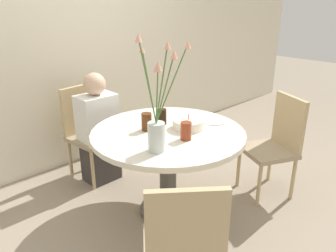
{
  "coord_description": "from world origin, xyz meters",
  "views": [
    {
      "loc": [
        -1.57,
        -1.67,
        1.65
      ],
      "look_at": [
        0.0,
        0.0,
        0.76
      ],
      "focal_mm": 35.0,
      "sensor_mm": 36.0,
      "label": 1
    }
  ],
  "objects_px": {
    "chair_far_back": "(88,128)",
    "birthday_cake": "(188,124)",
    "chair_right_flank": "(277,141)",
    "side_plate": "(214,121)",
    "flower_vase": "(157,120)",
    "drink_glass_2": "(186,131)",
    "chair_left_flank": "(183,247)",
    "drink_glass_1": "(162,117)",
    "drink_glass_0": "(147,122)",
    "person_boy": "(98,132)"
  },
  "relations": [
    {
      "from": "chair_right_flank",
      "to": "side_plate",
      "type": "xyz_separation_m",
      "value": [
        -0.49,
        0.31,
        0.23
      ]
    },
    {
      "from": "drink_glass_1",
      "to": "drink_glass_2",
      "type": "distance_m",
      "value": 0.36
    },
    {
      "from": "chair_left_flank",
      "to": "birthday_cake",
      "type": "distance_m",
      "value": 1.08
    },
    {
      "from": "side_plate",
      "to": "flower_vase",
      "type": "bearing_deg",
      "value": -171.39
    },
    {
      "from": "chair_far_back",
      "to": "drink_glass_2",
      "type": "bearing_deg",
      "value": -92.13
    },
    {
      "from": "side_plate",
      "to": "person_boy",
      "type": "bearing_deg",
      "value": 119.31
    },
    {
      "from": "drink_glass_1",
      "to": "drink_glass_0",
      "type": "bearing_deg",
      "value": -174.54
    },
    {
      "from": "birthday_cake",
      "to": "person_boy",
      "type": "bearing_deg",
      "value": 106.38
    },
    {
      "from": "flower_vase",
      "to": "chair_left_flank",
      "type": "bearing_deg",
      "value": -120.3
    },
    {
      "from": "drink_glass_0",
      "to": "drink_glass_2",
      "type": "height_order",
      "value": "drink_glass_0"
    },
    {
      "from": "chair_far_back",
      "to": "birthday_cake",
      "type": "xyz_separation_m",
      "value": [
        0.29,
        -1.06,
        0.26
      ]
    },
    {
      "from": "chair_far_back",
      "to": "flower_vase",
      "type": "height_order",
      "value": "flower_vase"
    },
    {
      "from": "chair_far_back",
      "to": "flower_vase",
      "type": "distance_m",
      "value": 1.29
    },
    {
      "from": "side_plate",
      "to": "drink_glass_0",
      "type": "xyz_separation_m",
      "value": [
        -0.52,
        0.23,
        0.06
      ]
    },
    {
      "from": "flower_vase",
      "to": "side_plate",
      "type": "height_order",
      "value": "flower_vase"
    },
    {
      "from": "chair_right_flank",
      "to": "birthday_cake",
      "type": "bearing_deg",
      "value": -90.19
    },
    {
      "from": "birthday_cake",
      "to": "person_boy",
      "type": "distance_m",
      "value": 0.97
    },
    {
      "from": "flower_vase",
      "to": "side_plate",
      "type": "xyz_separation_m",
      "value": [
        0.71,
        0.11,
        -0.22
      ]
    },
    {
      "from": "birthday_cake",
      "to": "drink_glass_0",
      "type": "height_order",
      "value": "drink_glass_0"
    },
    {
      "from": "flower_vase",
      "to": "drink_glass_0",
      "type": "height_order",
      "value": "flower_vase"
    },
    {
      "from": "chair_right_flank",
      "to": "side_plate",
      "type": "relative_size",
      "value": 4.35
    },
    {
      "from": "side_plate",
      "to": "drink_glass_0",
      "type": "relative_size",
      "value": 1.52
    },
    {
      "from": "chair_far_back",
      "to": "birthday_cake",
      "type": "bearing_deg",
      "value": -82.61
    },
    {
      "from": "flower_vase",
      "to": "drink_glass_2",
      "type": "distance_m",
      "value": 0.32
    },
    {
      "from": "birthday_cake",
      "to": "person_boy",
      "type": "xyz_separation_m",
      "value": [
        -0.26,
        0.9,
        -0.26
      ]
    },
    {
      "from": "chair_left_flank",
      "to": "chair_far_back",
      "type": "bearing_deg",
      "value": -66.74
    },
    {
      "from": "drink_glass_0",
      "to": "drink_glass_2",
      "type": "distance_m",
      "value": 0.34
    },
    {
      "from": "side_plate",
      "to": "person_boy",
      "type": "height_order",
      "value": "person_boy"
    },
    {
      "from": "drink_glass_2",
      "to": "chair_far_back",
      "type": "bearing_deg",
      "value": 95.59
    },
    {
      "from": "chair_left_flank",
      "to": "chair_right_flank",
      "type": "height_order",
      "value": "same"
    },
    {
      "from": "chair_right_flank",
      "to": "person_boy",
      "type": "xyz_separation_m",
      "value": [
        -1.02,
        1.25,
        -0.01
      ]
    },
    {
      "from": "side_plate",
      "to": "drink_glass_2",
      "type": "height_order",
      "value": "drink_glass_2"
    },
    {
      "from": "drink_glass_0",
      "to": "chair_right_flank",
      "type": "bearing_deg",
      "value": -28.43
    },
    {
      "from": "chair_right_flank",
      "to": "birthday_cake",
      "type": "distance_m",
      "value": 0.87
    },
    {
      "from": "flower_vase",
      "to": "drink_glass_2",
      "type": "relative_size",
      "value": 5.79
    },
    {
      "from": "side_plate",
      "to": "person_boy",
      "type": "xyz_separation_m",
      "value": [
        -0.53,
        0.94,
        -0.23
      ]
    },
    {
      "from": "drink_glass_1",
      "to": "chair_right_flank",
      "type": "bearing_deg",
      "value": -34.03
    },
    {
      "from": "birthday_cake",
      "to": "drink_glass_2",
      "type": "xyz_separation_m",
      "value": [
        -0.17,
        -0.14,
        0.03
      ]
    },
    {
      "from": "flower_vase",
      "to": "drink_glass_2",
      "type": "height_order",
      "value": "flower_vase"
    },
    {
      "from": "side_plate",
      "to": "drink_glass_1",
      "type": "distance_m",
      "value": 0.43
    },
    {
      "from": "birthday_cake",
      "to": "flower_vase",
      "type": "bearing_deg",
      "value": -161.7
    },
    {
      "from": "person_boy",
      "to": "chair_left_flank",
      "type": "bearing_deg",
      "value": -107.69
    },
    {
      "from": "chair_far_back",
      "to": "birthday_cake",
      "type": "relative_size",
      "value": 3.73
    },
    {
      "from": "drink_glass_1",
      "to": "birthday_cake",
      "type": "bearing_deg",
      "value": -68.77
    },
    {
      "from": "chair_left_flank",
      "to": "drink_glass_2",
      "type": "xyz_separation_m",
      "value": [
        0.61,
        0.57,
        0.29
      ]
    },
    {
      "from": "chair_far_back",
      "to": "drink_glass_1",
      "type": "xyz_separation_m",
      "value": [
        0.2,
        -0.85,
        0.28
      ]
    },
    {
      "from": "flower_vase",
      "to": "side_plate",
      "type": "bearing_deg",
      "value": 8.61
    },
    {
      "from": "side_plate",
      "to": "drink_glass_2",
      "type": "relative_size",
      "value": 1.58
    },
    {
      "from": "chair_left_flank",
      "to": "side_plate",
      "type": "bearing_deg",
      "value": -108.41
    },
    {
      "from": "birthday_cake",
      "to": "side_plate",
      "type": "relative_size",
      "value": 1.16
    }
  ]
}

